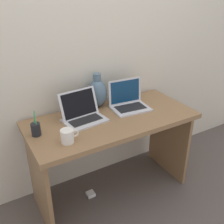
% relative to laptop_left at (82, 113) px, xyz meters
% --- Properties ---
extents(ground_plane, '(6.00, 6.00, 0.00)m').
position_rel_laptop_left_xyz_m(ground_plane, '(0.22, -0.09, -0.82)').
color(ground_plane, '#564C47').
extents(back_wall, '(4.40, 0.04, 2.40)m').
position_rel_laptop_left_xyz_m(back_wall, '(0.22, 0.26, 0.38)').
color(back_wall, beige).
rests_on(back_wall, ground).
extents(desk, '(1.34, 0.62, 0.76)m').
position_rel_laptop_left_xyz_m(desk, '(0.22, -0.09, -0.23)').
color(desk, olive).
rests_on(desk, ground).
extents(laptop_left, '(0.33, 0.26, 0.22)m').
position_rel_laptop_left_xyz_m(laptop_left, '(0.00, 0.00, 0.00)').
color(laptop_left, silver).
rests_on(laptop_left, desk).
extents(laptop_right, '(0.33, 0.26, 0.23)m').
position_rel_laptop_left_xyz_m(laptop_right, '(0.43, 0.01, 0.00)').
color(laptop_right, silver).
rests_on(laptop_right, desk).
extents(green_vase, '(0.16, 0.16, 0.29)m').
position_rel_laptop_left_xyz_m(green_vase, '(0.22, 0.16, 0.07)').
color(green_vase, slate).
rests_on(green_vase, desk).
extents(coffee_mug, '(0.13, 0.09, 0.09)m').
position_rel_laptop_left_xyz_m(coffee_mug, '(-0.22, -0.25, -0.01)').
color(coffee_mug, white).
rests_on(coffee_mug, desk).
extents(pen_cup, '(0.07, 0.07, 0.18)m').
position_rel_laptop_left_xyz_m(pen_cup, '(-0.37, -0.05, -0.01)').
color(pen_cup, black).
rests_on(pen_cup, desk).
extents(power_brick, '(0.07, 0.07, 0.03)m').
position_rel_laptop_left_xyz_m(power_brick, '(0.02, -0.05, -0.80)').
color(power_brick, white).
rests_on(power_brick, ground).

